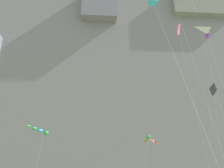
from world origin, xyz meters
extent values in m
cube|color=gray|center=(0.00, 59.22, 38.16)|extent=(180.00, 20.66, 76.32)
cube|color=gray|center=(0.00, 48.37, 48.91)|extent=(9.00, 4.47, 8.53)
cube|color=gray|center=(27.84, 49.11, 51.91)|extent=(16.04, 4.05, 8.39)
cylinder|color=silver|center=(10.86, 16.62, 15.91)|extent=(0.03, 4.83, 31.57)
cube|color=#38B2D1|center=(5.12, 14.38, 21.31)|extent=(0.86, 0.86, 0.55)
cylinder|color=silver|center=(6.31, 11.39, 10.58)|extent=(2.39, 6.00, 20.92)
ellipsoid|color=green|center=(7.71, 32.35, 11.72)|extent=(0.68, 0.75, 0.73)
ellipsoid|color=orange|center=(7.68, 33.14, 11.62)|extent=(0.56, 0.73, 0.61)
ellipsoid|color=green|center=(7.65, 33.92, 11.52)|extent=(0.44, 0.71, 0.49)
ellipsoid|color=orange|center=(7.62, 34.71, 11.42)|extent=(0.32, 0.69, 0.37)
ellipsoid|color=green|center=(-8.12, 36.65, 13.06)|extent=(1.25, 1.21, 0.92)
ellipsoid|color=#38B2D1|center=(-8.93, 36.01, 13.26)|extent=(1.14, 1.08, 0.78)
ellipsoid|color=green|center=(-9.75, 35.38, 13.46)|extent=(1.03, 0.95, 0.64)
ellipsoid|color=green|center=(-10.56, 34.75, 13.66)|extent=(0.92, 0.82, 0.50)
cylinder|color=black|center=(9.26, 35.95, 12.18)|extent=(2.30, 3.94, 0.03)
cube|color=pink|center=(8.34, 34.38, 11.90)|extent=(0.26, 0.42, 0.51)
cube|color=#CC3399|center=(8.80, 35.17, 11.90)|extent=(0.30, 0.44, 0.51)
cube|color=yellow|center=(9.26, 35.95, 11.90)|extent=(0.27, 0.42, 0.51)
cube|color=purple|center=(9.71, 36.74, 11.90)|extent=(0.30, 0.44, 0.51)
cube|color=red|center=(10.17, 37.52, 11.90)|extent=(0.28, 0.43, 0.51)
cylinder|color=silver|center=(10.36, 18.80, 16.45)|extent=(2.87, 4.25, 32.67)
cube|color=pink|center=(11.76, 25.70, 26.29)|extent=(1.07, 2.43, 2.49)
cylinder|color=black|center=(11.76, 25.70, 26.29)|extent=(0.90, 0.09, 1.98)
cube|color=green|center=(11.73, 25.70, 25.32)|extent=(0.04, 0.31, 0.15)
cube|color=#CC3399|center=(11.78, 25.70, 24.79)|extent=(0.13, 0.30, 0.15)
cube|color=pink|center=(11.76, 25.70, 24.25)|extent=(0.09, 0.31, 0.15)
cylinder|color=silver|center=(12.22, 24.33, 13.04)|extent=(0.93, 2.75, 25.85)
cube|color=black|center=(20.41, 35.31, 20.94)|extent=(2.17, 1.44, 2.53)
cylinder|color=black|center=(20.41, 35.31, 20.94)|extent=(0.38, 0.39, 2.06)
cube|color=teal|center=(20.43, 35.31, 19.99)|extent=(0.23, 0.24, 0.15)
cube|color=#CC3399|center=(20.41, 35.31, 19.46)|extent=(0.27, 0.19, 0.15)
cube|color=orange|center=(20.45, 35.31, 18.94)|extent=(0.28, 0.18, 0.15)
cube|color=orange|center=(20.39, 35.31, 18.41)|extent=(0.22, 0.25, 0.15)
cube|color=navy|center=(20.38, 35.31, 17.88)|extent=(0.27, 0.18, 0.15)
cylinder|color=silver|center=(19.09, 33.33, 10.37)|extent=(2.65, 3.97, 20.51)
pyramid|color=white|center=(11.89, 16.85, 19.76)|extent=(2.20, 2.02, 0.25)
cube|color=purple|center=(11.55, 17.35, 19.58)|extent=(0.33, 0.45, 0.55)
camera|label=1|loc=(-0.22, -4.92, 3.88)|focal=40.91mm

